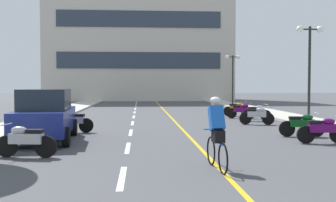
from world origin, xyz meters
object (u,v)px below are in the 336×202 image
motorcycle_3 (26,140)px  motorcycle_7 (257,115)px  motorcycle_10 (237,109)px  cyclist_rider (217,131)px  parked_car_near (45,115)px  motorcycle_9 (241,110)px  street_lamp_far (233,68)px  street_lamp_mid (310,51)px  motorcycle_6 (73,121)px  motorcycle_5 (302,124)px  motorcycle_4 (323,130)px  motorcycle_8 (256,112)px

motorcycle_3 → motorcycle_7: bearing=43.0°
motorcycle_10 → cyclist_rider: 16.00m
parked_car_near → motorcycle_9: bearing=43.5°
parked_car_near → motorcycle_3: size_ratio=2.54×
parked_car_near → motorcycle_10: (9.39, 10.46, -0.44)m
street_lamp_far → motorcycle_7: street_lamp_far is taller
street_lamp_mid → motorcycle_6: bearing=-161.7°
motorcycle_5 → motorcycle_10: 9.92m
motorcycle_4 → motorcycle_10: bearing=90.1°
street_lamp_mid → cyclist_rider: 13.70m
motorcycle_8 → motorcycle_10: (-0.21, 3.39, 0.00)m
motorcycle_4 → motorcycle_5: size_ratio=1.00×
motorcycle_5 → cyclist_rider: (-4.35, -5.48, 0.41)m
parked_car_near → cyclist_rider: (5.08, -4.95, -0.03)m
street_lamp_far → motorcycle_4: bearing=-96.4°
cyclist_rider → motorcycle_10: bearing=74.4°
motorcycle_4 → motorcycle_10: 11.66m
motorcycle_7 → motorcycle_3: bearing=-137.0°
motorcycle_6 → motorcycle_9: 10.69m
parked_car_near → motorcycle_8: parked_car_near is taller
parked_car_near → motorcycle_3: parked_car_near is taller
motorcycle_4 → cyclist_rider: 5.74m
parked_car_near → motorcycle_6: bearing=78.2°
motorcycle_10 → street_lamp_mid: bearing=-55.0°
motorcycle_3 → cyclist_rider: size_ratio=0.96×
motorcycle_9 → motorcycle_10: 1.72m
motorcycle_6 → cyclist_rider: size_ratio=0.96×
motorcycle_5 → street_lamp_far: bearing=83.2°
motorcycle_8 → motorcycle_5: bearing=-91.5°
motorcycle_8 → parked_car_near: bearing=-143.7°
motorcycle_6 → motorcycle_8: same height
motorcycle_5 → cyclist_rider: cyclist_rider is taller
motorcycle_5 → motorcycle_7: (-0.36, 4.59, 0.00)m
motorcycle_4 → motorcycle_10: same height
motorcycle_6 → motorcycle_4: bearing=-22.7°
motorcycle_8 → motorcycle_9: size_ratio=1.02×
motorcycle_3 → motorcycle_8: 13.86m
cyclist_rider → motorcycle_9: bearing=73.2°
motorcycle_10 → motorcycle_4: bearing=-89.9°
street_lamp_mid → motorcycle_9: bearing=142.0°
motorcycle_8 → cyclist_rider: 12.84m
parked_car_near → motorcycle_9: parked_car_near is taller
motorcycle_9 → motorcycle_10: size_ratio=0.98×
motorcycle_4 → cyclist_rider: cyclist_rider is taller
parked_car_near → motorcycle_5: size_ratio=2.54×
motorcycle_6 → motorcycle_7: bearing=17.0°
parked_car_near → motorcycle_5: parked_car_near is taller
motorcycle_5 → motorcycle_6: same height
parked_car_near → motorcycle_7: 10.42m
motorcycle_10 → cyclist_rider: bearing=-105.6°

